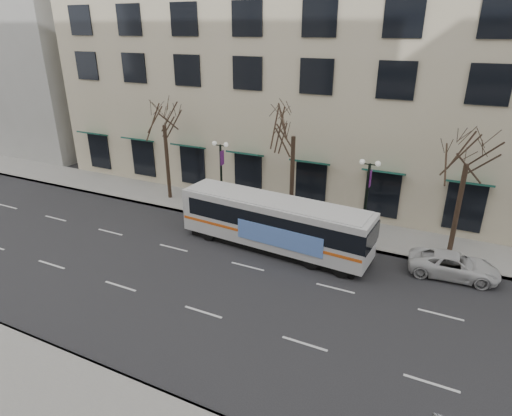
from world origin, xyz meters
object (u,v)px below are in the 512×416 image
Objects in this scene: tree_far_mid at (294,121)px; lamp_post_right at (367,197)px; tree_far_right at (470,147)px; city_bus at (275,222)px; white_pickup at (454,265)px; tree_far_left at (163,112)px; lamp_post_left at (221,174)px.

tree_far_mid is 1.64× the size of lamp_post_right.
tree_far_mid is 1.06× the size of tree_far_right.
lamp_post_right reaches higher than city_bus.
white_pickup is at bearing 11.75° from city_bus.
tree_far_mid is at bearing 0.00° from tree_far_left.
city_bus is at bearing -20.31° from tree_far_left.
lamp_post_left is (5.01, -0.60, -3.75)m from tree_far_left.
lamp_post_right is 6.08m from white_pickup.
lamp_post_left is 1.00× the size of lamp_post_right.
tree_far_left is 1.03× the size of tree_far_right.
tree_far_left is 0.71× the size of city_bus.
lamp_post_left reaches higher than white_pickup.
lamp_post_right is at bearing -6.83° from tree_far_mid.
white_pickup is (0.27, -2.60, -5.79)m from tree_far_right.
tree_far_mid is at bearing 6.85° from lamp_post_left.
tree_far_left reaches higher than lamp_post_right.
tree_far_left is 15.48m from lamp_post_right.
tree_far_right is at bearing 1.11° from white_pickup.
lamp_post_right is at bearing 40.41° from city_bus.
white_pickup is (15.26, -2.00, -2.31)m from lamp_post_left.
lamp_post_left is 1.14× the size of white_pickup.
tree_far_left is 12.27m from city_bus.
lamp_post_left is at bearing 180.00° from lamp_post_right.
tree_far_right is 6.35m from white_pickup.
tree_far_mid reaches higher than lamp_post_right.
white_pickup is at bearing -20.81° from lamp_post_right.
tree_far_left is 10.00m from tree_far_mid.
lamp_post_right is 0.44× the size of city_bus.
tree_far_mid is 1.64× the size of lamp_post_left.
tree_far_right reaches higher than city_bus.
lamp_post_left is 10.00m from lamp_post_right.
white_pickup is (9.76, 1.29, -1.08)m from city_bus.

